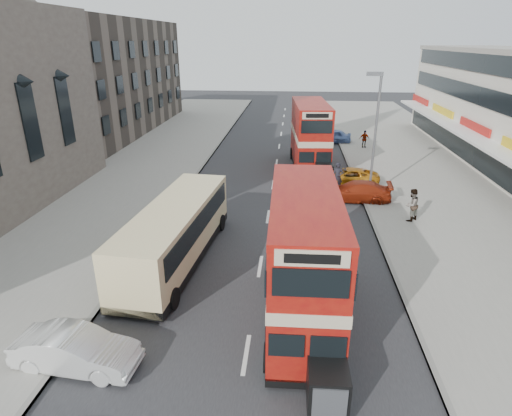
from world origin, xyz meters
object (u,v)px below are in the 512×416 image
at_px(street_lamp, 375,127).
at_px(car_right_c, 331,136).
at_px(car_left_front, 76,350).
at_px(bus_main, 304,260).
at_px(car_right_b, 349,177).
at_px(cyclist, 337,184).
at_px(pedestrian_near, 412,205).
at_px(coach, 176,231).
at_px(bus_second, 310,135).
at_px(pedestrian_far, 364,139).
at_px(car_right_a, 355,191).

distance_m(street_lamp, car_right_c, 16.62).
bearing_deg(car_left_front, bus_main, -60.83).
bearing_deg(car_right_b, cyclist, -22.82).
bearing_deg(pedestrian_near, bus_main, 15.25).
xyz_separation_m(coach, car_right_c, (9.23, 25.82, -0.85)).
bearing_deg(bus_second, car_right_b, 118.68).
relative_size(street_lamp, coach, 0.81).
bearing_deg(car_right_b, pedestrian_far, 167.55).
relative_size(street_lamp, car_left_front, 2.00).
xyz_separation_m(bus_main, car_right_b, (3.62, 16.39, -1.94)).
bearing_deg(coach, cyclist, 54.65).
bearing_deg(bus_second, pedestrian_far, -133.17).
relative_size(car_left_front, pedestrian_near, 2.08).
relative_size(bus_main, pedestrian_far, 5.26).
height_order(street_lamp, bus_second, street_lamp).
xyz_separation_m(car_right_a, cyclist, (-1.12, 1.02, 0.15)).
relative_size(bus_second, car_left_front, 2.30).
relative_size(coach, pedestrian_far, 6.03).
bearing_deg(street_lamp, car_right_a, -139.86).
relative_size(car_right_b, car_right_c, 1.05).
bearing_deg(coach, bus_second, 72.88).
distance_m(car_left_front, pedestrian_near, 18.80).
bearing_deg(car_right_c, coach, -12.33).
relative_size(street_lamp, pedestrian_far, 4.86).
distance_m(street_lamp, car_right_a, 4.31).
height_order(street_lamp, car_left_front, street_lamp).
bearing_deg(bus_second, cyclist, 100.23).
distance_m(street_lamp, car_left_front, 21.20).
xyz_separation_m(car_right_b, pedestrian_far, (2.73, 11.10, 0.38)).
bearing_deg(bus_second, car_right_c, -109.29).
relative_size(car_left_front, cyclist, 1.78).
height_order(pedestrian_far, cyclist, cyclist).
height_order(street_lamp, pedestrian_near, street_lamp).
distance_m(car_right_c, pedestrian_far, 3.87).
bearing_deg(street_lamp, coach, -137.22).
relative_size(bus_main, cyclist, 3.84).
relative_size(bus_second, car_right_a, 2.04).
bearing_deg(bus_main, coach, -35.50).
height_order(car_left_front, pedestrian_far, pedestrian_far).
height_order(bus_main, car_right_c, bus_main).
bearing_deg(bus_main, street_lamp, -109.60).
distance_m(car_right_b, pedestrian_near, 7.29).
distance_m(street_lamp, bus_main, 14.74).
bearing_deg(cyclist, coach, -122.93).
height_order(bus_main, cyclist, bus_main).
xyz_separation_m(coach, pedestrian_near, (12.30, 5.61, -0.42)).
relative_size(bus_second, cyclist, 4.09).
bearing_deg(car_right_a, car_right_c, -173.81).
bearing_deg(cyclist, street_lamp, 1.65).
relative_size(bus_second, car_right_b, 2.15).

